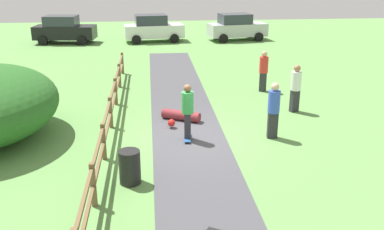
# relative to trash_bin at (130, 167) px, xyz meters

# --- Properties ---
(ground_plane) EXTENTS (60.00, 60.00, 0.00)m
(ground_plane) POSITION_rel_trash_bin_xyz_m (1.80, 2.81, -0.45)
(ground_plane) COLOR #60934C
(asphalt_path) EXTENTS (2.40, 28.00, 0.02)m
(asphalt_path) POSITION_rel_trash_bin_xyz_m (1.80, 2.81, -0.44)
(asphalt_path) COLOR #47474C
(asphalt_path) RESTS_ON ground_plane
(wooden_fence) EXTENTS (0.12, 18.12, 1.10)m
(wooden_fence) POSITION_rel_trash_bin_xyz_m (-0.80, 2.81, 0.22)
(wooden_fence) COLOR brown
(wooden_fence) RESTS_ON ground_plane
(trash_bin) EXTENTS (0.56, 0.56, 0.90)m
(trash_bin) POSITION_rel_trash_bin_xyz_m (0.00, 0.00, 0.00)
(trash_bin) COLOR black
(trash_bin) RESTS_ON ground_plane
(skater_riding) EXTENTS (0.42, 0.82, 1.84)m
(skater_riding) POSITION_rel_trash_bin_xyz_m (1.74, 2.70, 0.60)
(skater_riding) COLOR #265999
(skater_riding) RESTS_ON asphalt_path
(skater_fallen) EXTENTS (1.43, 1.36, 0.36)m
(skater_fallen) POSITION_rel_trash_bin_xyz_m (1.63, 4.46, -0.25)
(skater_fallen) COLOR maroon
(skater_fallen) RESTS_ON asphalt_path
(bystander_white) EXTENTS (0.49, 0.49, 1.83)m
(bystander_white) POSITION_rel_trash_bin_xyz_m (6.07, 5.11, 0.57)
(bystander_white) COLOR #2D2D33
(bystander_white) RESTS_ON ground_plane
(bystander_blue) EXTENTS (0.41, 0.41, 1.86)m
(bystander_blue) POSITION_rel_trash_bin_xyz_m (4.51, 2.63, 0.58)
(bystander_blue) COLOR #2D2D33
(bystander_blue) RESTS_ON ground_plane
(bystander_red) EXTENTS (0.54, 0.54, 1.80)m
(bystander_red) POSITION_rel_trash_bin_xyz_m (5.57, 7.96, 0.55)
(bystander_red) COLOR #2D2D33
(bystander_red) RESTS_ON ground_plane
(parked_car_white) EXTENTS (4.36, 2.35, 1.92)m
(parked_car_white) POSITION_rel_trash_bin_xyz_m (0.92, 21.22, 0.51)
(parked_car_white) COLOR silver
(parked_car_white) RESTS_ON ground_plane
(parked_car_silver) EXTENTS (4.41, 2.50, 1.92)m
(parked_car_silver) POSITION_rel_trash_bin_xyz_m (7.01, 21.22, 0.51)
(parked_car_silver) COLOR #B7B7BC
(parked_car_silver) RESTS_ON ground_plane
(parked_car_black) EXTENTS (4.35, 2.32, 1.92)m
(parked_car_black) POSITION_rel_trash_bin_xyz_m (-5.34, 21.23, 0.51)
(parked_car_black) COLOR black
(parked_car_black) RESTS_ON ground_plane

